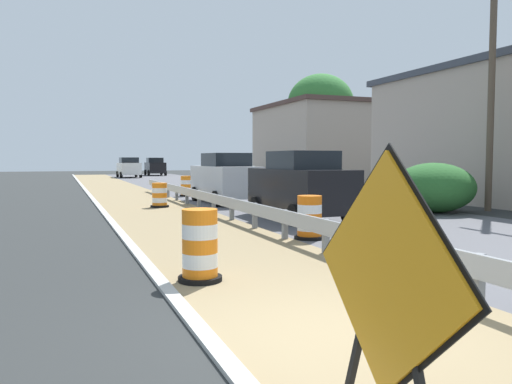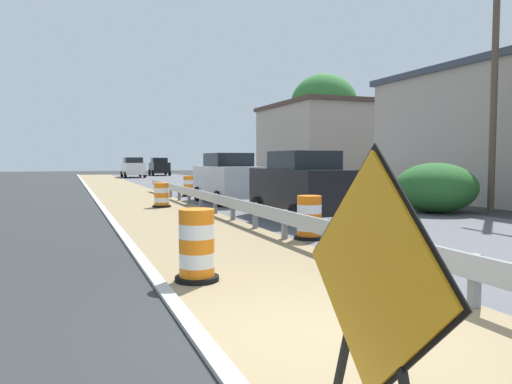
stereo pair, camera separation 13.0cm
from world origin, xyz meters
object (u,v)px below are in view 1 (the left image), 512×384
object	(u,v)px
warning_sign_diamond	(386,285)
traffic_barrel_far	(186,187)
car_lead_near_lane	(129,167)
car_trailing_near_lane	(155,167)
car_mid_far_lane	(230,173)
car_trailing_far_lane	(225,178)
traffic_barrel_close	(309,219)
utility_pole_near	(492,85)
car_lead_far_lane	(300,185)
traffic_barrel_nearest	(200,249)
traffic_barrel_mid	(160,196)

from	to	relation	value
warning_sign_diamond	traffic_barrel_far	size ratio (longest dim) A/B	1.94
car_lead_near_lane	car_trailing_near_lane	size ratio (longest dim) A/B	1.02
car_mid_far_lane	car_lead_near_lane	bearing A→B (deg)	-169.89
traffic_barrel_far	warning_sign_diamond	bearing A→B (deg)	-100.01
warning_sign_diamond	car_mid_far_lane	size ratio (longest dim) A/B	0.47
traffic_barrel_far	car_trailing_far_lane	xyz separation A→B (m)	(0.63, -4.51, 0.61)
traffic_barrel_close	car_trailing_far_lane	xyz separation A→B (m)	(1.13, 10.25, 0.61)
traffic_barrel_close	utility_pole_near	bearing A→B (deg)	20.84
traffic_barrel_far	car_trailing_near_lane	size ratio (longest dim) A/B	0.24
traffic_barrel_close	car_lead_far_lane	bearing A→B (deg)	67.26
car_lead_near_lane	car_lead_far_lane	bearing A→B (deg)	179.47
car_trailing_near_lane	car_trailing_far_lane	size ratio (longest dim) A/B	0.91
traffic_barrel_nearest	car_lead_far_lane	world-z (taller)	car_lead_far_lane
traffic_barrel_mid	car_trailing_far_lane	xyz separation A→B (m)	(3.01, 0.97, 0.65)
car_lead_near_lane	car_trailing_near_lane	bearing A→B (deg)	-34.56
warning_sign_diamond	car_mid_far_lane	distance (m)	29.27
traffic_barrel_mid	car_lead_near_lane	distance (m)	33.72
traffic_barrel_mid	car_lead_far_lane	world-z (taller)	car_lead_far_lane
traffic_barrel_close	car_trailing_near_lane	bearing A→B (deg)	84.36
traffic_barrel_close	car_lead_near_lane	xyz separation A→B (m)	(1.10, 42.86, 0.57)
warning_sign_diamond	car_trailing_near_lane	xyz separation A→B (m)	(8.29, 56.37, -0.04)
warning_sign_diamond	car_mid_far_lane	world-z (taller)	car_mid_far_lane
traffic_barrel_nearest	car_trailing_near_lane	distance (m)	52.24
warning_sign_diamond	traffic_barrel_nearest	bearing A→B (deg)	-89.75
traffic_barrel_nearest	car_lead_near_lane	distance (m)	46.22
warning_sign_diamond	traffic_barrel_mid	size ratio (longest dim) A/B	2.10
car_lead_far_lane	car_lead_near_lane	bearing A→B (deg)	0.11
traffic_barrel_close	car_mid_far_lane	distance (m)	20.71
traffic_barrel_nearest	traffic_barrel_close	world-z (taller)	traffic_barrel_nearest
warning_sign_diamond	traffic_barrel_far	world-z (taller)	warning_sign_diamond
traffic_barrel_nearest	car_trailing_far_lane	size ratio (longest dim) A/B	0.24
warning_sign_diamond	traffic_barrel_far	xyz separation A→B (m)	(4.01, 22.70, -0.60)
traffic_barrel_mid	utility_pole_near	distance (m)	13.13
car_lead_near_lane	car_mid_far_lane	xyz separation A→B (m)	(3.56, -22.68, -0.01)
car_trailing_near_lane	traffic_barrel_mid	bearing A→B (deg)	-8.54
car_trailing_far_lane	utility_pole_near	bearing A→B (deg)	-131.30
traffic_barrel_nearest	traffic_barrel_mid	bearing A→B (deg)	82.45
traffic_barrel_far	car_lead_near_lane	size ratio (longest dim) A/B	0.24
traffic_barrel_nearest	traffic_barrel_far	bearing A→B (deg)	77.33
traffic_barrel_close	car_lead_far_lane	xyz separation A→B (m)	(1.52, 3.63, 0.61)
car_trailing_far_lane	traffic_barrel_nearest	bearing A→B (deg)	159.71
traffic_barrel_close	car_lead_near_lane	bearing A→B (deg)	88.53
traffic_barrel_nearest	utility_pole_near	size ratio (longest dim) A/B	0.13
car_trailing_far_lane	traffic_barrel_far	bearing A→B (deg)	6.90
utility_pole_near	traffic_barrel_mid	bearing A→B (deg)	152.27
traffic_barrel_mid	traffic_barrel_far	xyz separation A→B (m)	(2.38, 5.49, 0.04)
traffic_barrel_close	traffic_barrel_mid	world-z (taller)	traffic_barrel_close
traffic_barrel_close	utility_pole_near	world-z (taller)	utility_pole_near
traffic_barrel_close	car_mid_far_lane	xyz separation A→B (m)	(4.66, 20.17, 0.56)
car_mid_far_lane	car_trailing_far_lane	xyz separation A→B (m)	(-3.52, -9.93, 0.05)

